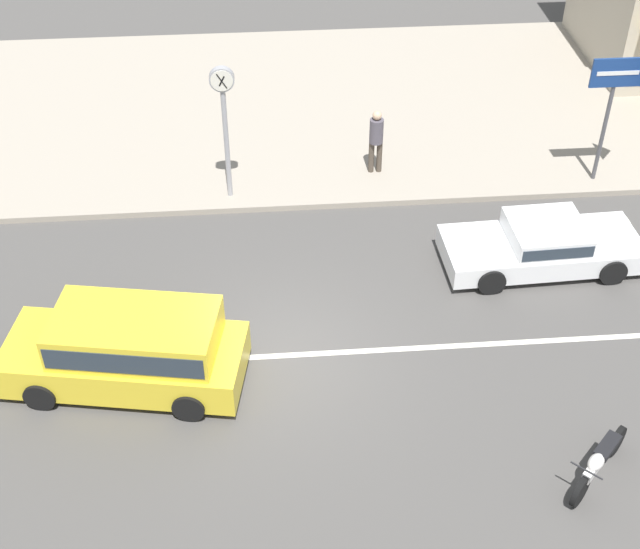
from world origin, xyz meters
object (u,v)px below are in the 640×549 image
object	(u,v)px
pedestrian_near_clock	(376,137)
sedan_white_0	(544,244)
minivan_yellow_2	(129,347)
street_clock	(224,105)
motorcycle_0	(600,461)

from	to	relation	value
pedestrian_near_clock	sedan_white_0	bearing A→B (deg)	-50.15
sedan_white_0	minivan_yellow_2	world-z (taller)	minivan_yellow_2
minivan_yellow_2	pedestrian_near_clock	distance (m)	8.66
sedan_white_0	street_clock	bearing A→B (deg)	155.88
minivan_yellow_2	pedestrian_near_clock	world-z (taller)	pedestrian_near_clock
motorcycle_0	pedestrian_near_clock	bearing A→B (deg)	104.78
motorcycle_0	street_clock	size ratio (longest dim) A/B	0.44
minivan_yellow_2	sedan_white_0	bearing A→B (deg)	18.37
minivan_yellow_2	motorcycle_0	distance (m)	8.55
street_clock	pedestrian_near_clock	xyz separation A→B (m)	(3.62, 0.78, -1.45)
sedan_white_0	street_clock	distance (m)	7.76
minivan_yellow_2	street_clock	xyz separation A→B (m)	(1.83, 5.93, 1.74)
motorcycle_0	sedan_white_0	bearing A→B (deg)	83.62
minivan_yellow_2	pedestrian_near_clock	xyz separation A→B (m)	(5.46, 6.72, 0.29)
minivan_yellow_2	pedestrian_near_clock	bearing A→B (deg)	50.90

